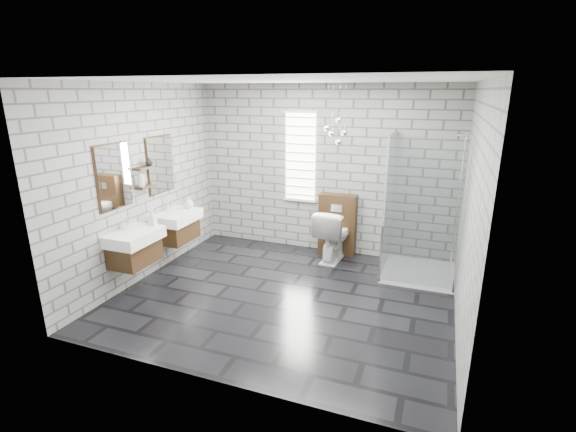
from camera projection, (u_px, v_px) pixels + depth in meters
The scene contains 20 objects.
floor at pixel (285, 296), 5.49m from camera, with size 4.20×3.60×0.02m, color black.
ceiling at pixel (284, 79), 4.70m from camera, with size 4.20×3.60×0.02m, color white.
wall_back at pixel (324, 170), 6.72m from camera, with size 4.20×0.02×2.70m, color gray.
wall_front at pixel (207, 246), 3.47m from camera, with size 4.20×0.02×2.70m, color gray.
wall_left at pixel (143, 183), 5.80m from camera, with size 0.02×3.60×2.70m, color gray.
wall_right at pixel (471, 213), 4.39m from camera, with size 0.02×3.60×2.70m, color gray.
vanity_left at pixel (132, 238), 5.41m from camera, with size 0.47×0.70×1.57m.
vanity_right at pixel (175, 218), 6.25m from camera, with size 0.47×0.70×1.57m.
shelf_lower at pixel (145, 187), 5.74m from camera, with size 0.14×0.30×0.03m, color #3B2512.
shelf_upper at pixel (144, 168), 5.66m from camera, with size 0.14×0.30×0.03m, color #3B2512.
window at pixel (300, 157), 6.77m from camera, with size 0.56×0.05×1.48m.
cistern_panel at pixel (337, 224), 6.78m from camera, with size 0.60×0.20×1.00m, color #3B2512.
flush_plate at pixel (337, 208), 6.59m from camera, with size 0.18×0.01×0.12m, color silver.
shower_enclosure at pixel (413, 244), 5.90m from camera, with size 1.00×1.00×2.03m.
pendant_cluster at pixel (336, 130), 6.03m from camera, with size 0.32×0.25×0.87m.
toilet at pixel (333, 234), 6.58m from camera, with size 0.46×0.81×0.82m, color white.
soap_bottle_a at pixel (152, 217), 5.60m from camera, with size 0.09×0.10×0.21m, color #B2B2B2.
soap_bottle_b at pixel (189, 203), 6.38m from camera, with size 0.14×0.14×0.18m, color #B2B2B2.
soap_bottle_c at pixel (141, 178), 5.62m from camera, with size 0.09×0.09×0.24m, color #B2B2B2.
vase at pixel (149, 162), 5.74m from camera, with size 0.10×0.10×0.10m, color #B2B2B2.
Camera 1 is at (1.76, -4.62, 2.59)m, focal length 26.00 mm.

